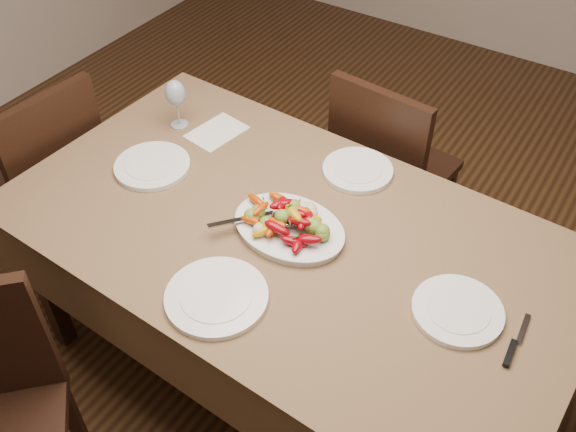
% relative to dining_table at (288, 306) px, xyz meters
% --- Properties ---
extents(floor, '(6.00, 6.00, 0.00)m').
position_rel_dining_table_xyz_m(floor, '(0.04, -0.12, -0.38)').
color(floor, '#362010').
rests_on(floor, ground).
extents(dining_table, '(1.88, 1.12, 0.76)m').
position_rel_dining_table_xyz_m(dining_table, '(0.00, 0.00, 0.00)').
color(dining_table, brown).
rests_on(dining_table, ground).
extents(chair_far, '(0.46, 0.46, 0.95)m').
position_rel_dining_table_xyz_m(chair_far, '(0.02, 0.80, 0.10)').
color(chair_far, black).
rests_on(chair_far, ground).
extents(chair_left, '(0.45, 0.45, 0.95)m').
position_rel_dining_table_xyz_m(chair_left, '(-1.17, -0.07, 0.10)').
color(chair_left, black).
rests_on(chair_left, ground).
extents(serving_platter, '(0.37, 0.28, 0.02)m').
position_rel_dining_table_xyz_m(serving_platter, '(0.01, -0.01, 0.39)').
color(serving_platter, white).
rests_on(serving_platter, dining_table).
extents(roasted_vegetables, '(0.30, 0.21, 0.09)m').
position_rel_dining_table_xyz_m(roasted_vegetables, '(0.01, -0.01, 0.45)').
color(roasted_vegetables, '#760209').
rests_on(roasted_vegetables, serving_platter).
extents(serving_spoon, '(0.27, 0.21, 0.03)m').
position_rel_dining_table_xyz_m(serving_spoon, '(-0.06, -0.04, 0.43)').
color(serving_spoon, '#9EA0A8').
rests_on(serving_spoon, serving_platter).
extents(plate_left, '(0.27, 0.27, 0.02)m').
position_rel_dining_table_xyz_m(plate_left, '(-0.57, 0.00, 0.39)').
color(plate_left, white).
rests_on(plate_left, dining_table).
extents(plate_right, '(0.26, 0.26, 0.02)m').
position_rel_dining_table_xyz_m(plate_right, '(0.57, -0.02, 0.39)').
color(plate_right, white).
rests_on(plate_right, dining_table).
extents(plate_far, '(0.25, 0.25, 0.02)m').
position_rel_dining_table_xyz_m(plate_far, '(0.05, 0.37, 0.39)').
color(plate_far, white).
rests_on(plate_far, dining_table).
extents(plate_near, '(0.30, 0.30, 0.02)m').
position_rel_dining_table_xyz_m(plate_near, '(-0.02, -0.34, 0.39)').
color(plate_near, white).
rests_on(plate_near, dining_table).
extents(wine_glass, '(0.08, 0.08, 0.20)m').
position_rel_dining_table_xyz_m(wine_glass, '(-0.66, 0.25, 0.48)').
color(wine_glass, '#8C99A5').
rests_on(wine_glass, dining_table).
extents(menu_card, '(0.18, 0.23, 0.00)m').
position_rel_dining_table_xyz_m(menu_card, '(-0.51, 0.29, 0.38)').
color(menu_card, silver).
rests_on(menu_card, dining_table).
extents(table_knife, '(0.03, 0.20, 0.01)m').
position_rel_dining_table_xyz_m(table_knife, '(0.75, -0.03, 0.38)').
color(table_knife, '#9EA0A8').
rests_on(table_knife, dining_table).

